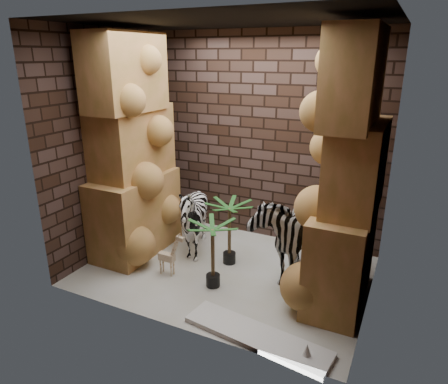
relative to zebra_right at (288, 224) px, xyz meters
The scene contains 14 objects.
floor 1.03m from the zebra_right, 157.54° to the right, with size 3.50×3.50×0.00m, color silver.
ceiling 2.44m from the zebra_right, 157.54° to the right, with size 3.50×3.50×0.00m, color black.
wall_back 1.44m from the zebra_right, 126.76° to the left, with size 3.50×3.50×0.00m, color black.
wall_front 1.89m from the zebra_right, 114.79° to the right, with size 3.50×3.50×0.00m, color black.
wall_left 2.61m from the zebra_right, behind, with size 3.00×3.00×0.00m, color black.
wall_right 1.35m from the zebra_right, 15.88° to the right, with size 3.00×3.00×0.00m, color black.
rock_pillar_left 2.28m from the zebra_right, behind, with size 0.68×1.30×3.00m, color tan, non-canonical shape.
rock_pillar_right 1.12m from the zebra_right, 22.65° to the right, with size 0.58×1.25×3.00m, color tan, non-canonical shape.
zebra_right is the anchor object (origin of this frame).
zebra_left 1.32m from the zebra_right, behind, with size 0.87×1.07×0.97m, color white.
giraffe_toy 1.56m from the zebra_right, 152.88° to the right, with size 0.32×0.11×0.62m, color beige, non-canonical shape.
palm_front 0.80m from the zebra_right, behind, with size 0.36×0.36×0.88m, color #134015, non-canonical shape.
palm_back 1.01m from the zebra_right, 135.37° to the right, with size 0.36×0.36×0.84m, color #134015, non-canonical shape.
surfboard 1.50m from the zebra_right, 84.47° to the right, with size 1.51×0.37×0.05m, color white.
Camera 1 is at (2.00, -4.15, 2.66)m, focal length 32.21 mm.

